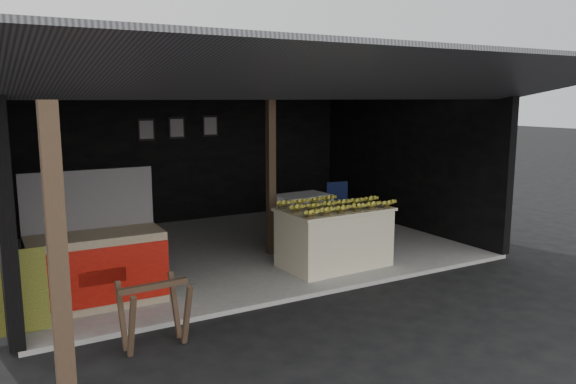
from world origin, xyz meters
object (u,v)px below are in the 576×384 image
water_barrel (372,237)px  plastic_chair (339,202)px  white_crate (302,223)px  sawhorse (154,308)px  banana_table (334,237)px  neighbor_stall (96,265)px

water_barrel → plastic_chair: size_ratio=0.55×
water_barrel → plastic_chair: bearing=74.9°
white_crate → sawhorse: 3.79m
white_crate → plastic_chair: size_ratio=1.02×
water_barrel → plastic_chair: plastic_chair is taller
sawhorse → plastic_chair: plastic_chair is taller
sawhorse → white_crate: bearing=33.3°
banana_table → plastic_chair: plastic_chair is taller
sawhorse → water_barrel: 4.30m
neighbor_stall → water_barrel: neighbor_stall is taller
white_crate → neighbor_stall: neighbor_stall is taller
white_crate → neighbor_stall: (-3.35, -0.80, 0.02)m
sawhorse → water_barrel: bearing=19.1°
banana_table → white_crate: bearing=87.5°
banana_table → neighbor_stall: 3.34m
banana_table → plastic_chair: 2.27m
white_crate → sawhorse: (-3.07, -2.21, -0.09)m
banana_table → white_crate: 0.92m
neighbor_stall → banana_table: bearing=-1.3°
banana_table → sawhorse: size_ratio=2.26×
sawhorse → plastic_chair: size_ratio=0.79×
sawhorse → water_barrel: size_ratio=1.43×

